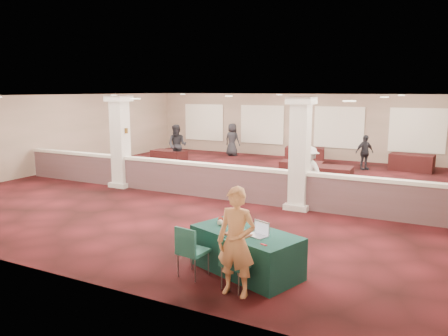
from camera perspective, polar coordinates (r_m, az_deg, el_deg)
The scene contains 32 objects.
ground at distance 15.34m, azimuth 0.61°, elevation -2.61°, with size 16.00×16.00×0.00m, color #461115.
wall_back at distance 22.48m, azimuth 9.77°, elevation 5.45°, with size 16.00×0.04×3.20m, color #7C6A55.
wall_front at distance 8.75m, azimuth -23.40°, elevation -2.49°, with size 16.00×0.04×3.20m, color #7C6A55.
wall_left at distance 19.94m, azimuth -20.51°, elevation 4.37°, with size 0.04×16.00×3.20m, color #7C6A55.
ceiling at distance 14.96m, azimuth 0.63°, elevation 9.43°, with size 16.00×16.00×0.02m, color white.
partition_wall at distance 13.92m, azimuth -2.14°, elevation -1.54°, with size 15.60×0.28×1.10m.
column_left at distance 15.74m, azimuth -13.39°, elevation 3.49°, with size 0.72×0.72×3.20m.
column_right at distance 12.57m, azimuth 9.87°, elevation 1.99°, with size 0.72×0.72×3.20m.
sconce_left at distance 15.89m, azimuth -14.21°, elevation 4.83°, with size 0.12×0.12×0.18m.
sconce_right at distance 15.52m, azimuth -12.65°, elevation 4.78°, with size 0.12×0.12×0.18m.
near_table at distance 8.36m, azimuth 2.90°, elevation -10.85°, with size 2.06×1.03×0.79m, color #0F3838.
conf_chair_main at distance 7.56m, azimuth 1.32°, elevation -11.94°, with size 0.57×0.57×0.92m.
conf_chair_side at distance 8.06m, azimuth -4.47°, elevation -10.33°, with size 0.54×0.55×0.97m.
woman at distance 7.29m, azimuth 1.62°, elevation -9.63°, with size 0.66×0.44×1.85m, color #EEAC67.
far_table_front_left at distance 16.76m, azimuth -6.61°, elevation -0.42°, with size 1.65×0.82×0.67m, color black.
far_table_front_center at distance 17.25m, azimuth 10.09°, elevation -0.22°, with size 1.61×0.81×0.65m, color black.
far_table_front_right at distance 15.69m, azimuth 12.93°, elevation -1.15°, with size 1.89×0.95×0.77m, color black.
far_table_back_left at distance 20.33m, azimuth -7.22°, elevation 1.40°, with size 1.59×0.79×0.64m, color black.
far_table_back_center at distance 20.97m, azimuth 10.49°, elevation 1.69°, with size 1.79×0.90×0.73m, color black.
far_table_back_right at distance 20.16m, azimuth 23.30°, elevation 0.67°, with size 1.74×0.87×0.71m, color black.
attendee_a at distance 19.80m, azimuth -6.13°, elevation 2.96°, with size 0.89×0.50×1.86m, color black.
attendee_b at distance 14.16m, azimuth 11.04°, elevation -0.48°, with size 1.05×0.48×1.64m, color #B9BAB5.
attendee_c at distance 19.66m, azimuth 17.88°, elevation 1.96°, with size 0.88×0.42×1.50m, color black.
attendee_d at distance 22.73m, azimuth 1.09°, elevation 3.73°, with size 0.83×0.45×1.69m, color black.
laptop_base at distance 7.97m, azimuth 4.36°, elevation -8.81°, with size 0.36×0.25×0.02m, color silver.
laptop_screen at distance 8.02m, azimuth 4.98°, elevation -7.74°, with size 0.36×0.01×0.24m, color silver.
screen_glow at distance 8.02m, azimuth 4.94°, elevation -7.86°, with size 0.33×0.00×0.21m, color silver.
knitting at distance 8.00m, azimuth 1.85°, elevation -8.68°, with size 0.43×0.33×0.03m, color #BE561E.
yarn_cream at distance 8.54m, azimuth -0.49°, elevation -7.14°, with size 0.12×0.12×0.12m, color #C1B39F.
yarn_red at distance 8.76m, azimuth -0.43°, elevation -6.72°, with size 0.11×0.11×0.11m, color maroon.
yarn_grey at distance 8.62m, azimuth 1.18°, elevation -6.99°, with size 0.11×0.11×0.11m, color #444448.
scissors at distance 7.56m, azimuth 5.22°, elevation -9.93°, with size 0.13×0.03×0.01m, color red.
Camera 1 is at (6.65, -13.40, 3.39)m, focal length 35.00 mm.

